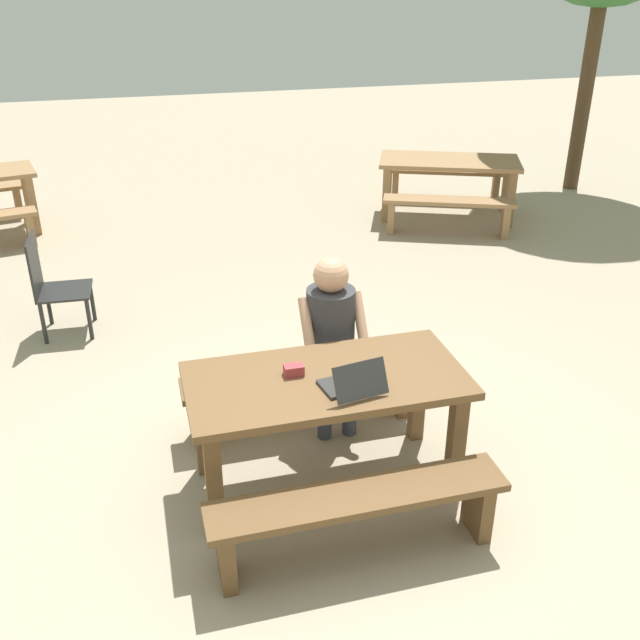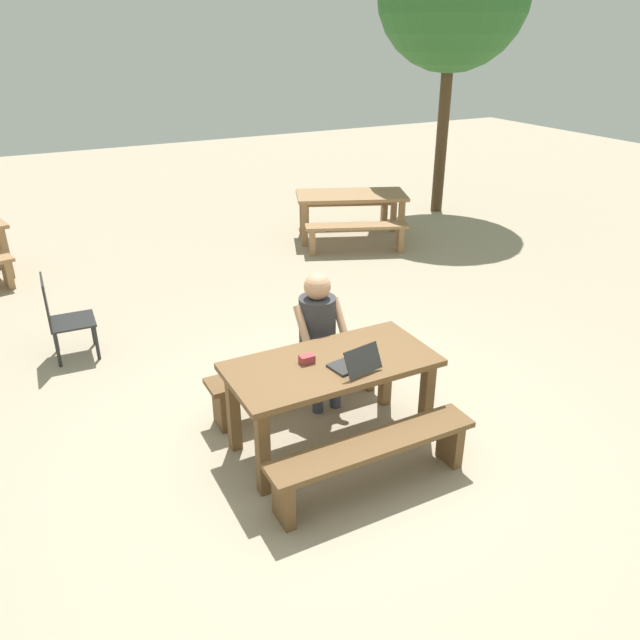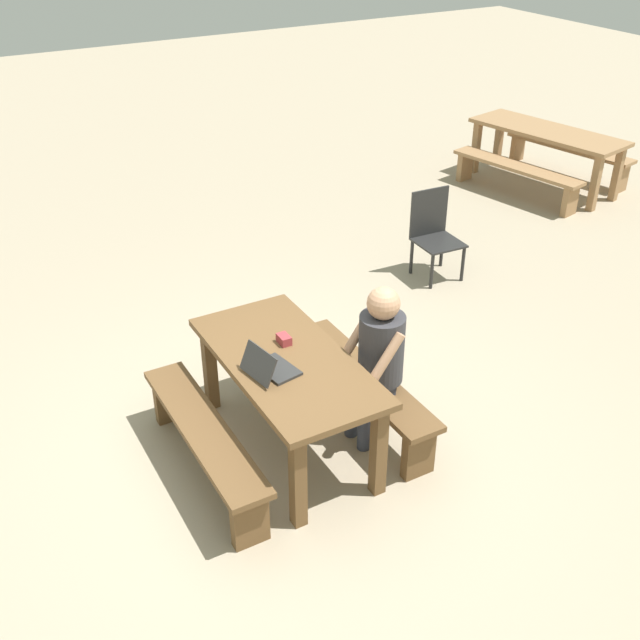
{
  "view_description": "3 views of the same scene",
  "coord_description": "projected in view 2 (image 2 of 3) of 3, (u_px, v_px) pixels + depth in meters",
  "views": [
    {
      "loc": [
        -0.98,
        -3.5,
        2.98
      ],
      "look_at": [
        0.03,
        0.25,
        1.03
      ],
      "focal_mm": 40.38,
      "sensor_mm": 36.0,
      "label": 1
    },
    {
      "loc": [
        -2.06,
        -3.75,
        3.17
      ],
      "look_at": [
        0.03,
        0.25,
        1.03
      ],
      "focal_mm": 34.95,
      "sensor_mm": 36.0,
      "label": 2
    },
    {
      "loc": [
        3.97,
        -1.97,
        3.73
      ],
      "look_at": [
        0.03,
        0.25,
        1.03
      ],
      "focal_mm": 42.97,
      "sensor_mm": 36.0,
      "label": 3
    }
  ],
  "objects": [
    {
      "name": "picnic_table_front",
      "position": [
        331.0,
        375.0,
        4.94
      ],
      "size": [
        1.66,
        0.81,
        0.78
      ],
      "color": "brown",
      "rests_on": "ground"
    },
    {
      "name": "plastic_chair",
      "position": [
        62.0,
        317.0,
        6.38
      ],
      "size": [
        0.46,
        0.46,
        0.9
      ],
      "rotation": [
        0.0,
        0.0,
        1.52
      ],
      "color": "#262626",
      "rests_on": "ground"
    },
    {
      "name": "picnic_table_rear",
      "position": [
        351.0,
        201.0,
        9.93
      ],
      "size": [
        1.91,
        1.41,
        0.74
      ],
      "rotation": [
        0.0,
        0.0,
        -0.39
      ],
      "color": "#9E754C",
      "rests_on": "ground"
    },
    {
      "name": "bench_rear_south",
      "position": [
        357.0,
        232.0,
        9.44
      ],
      "size": [
        1.55,
        0.87,
        0.44
      ],
      "rotation": [
        0.0,
        0.0,
        -0.39
      ],
      "color": "#9E754C",
      "rests_on": "ground"
    },
    {
      "name": "bench_near",
      "position": [
        373.0,
        454.0,
        4.57
      ],
      "size": [
        1.65,
        0.3,
        0.43
      ],
      "color": "brown",
      "rests_on": "ground"
    },
    {
      "name": "bench_far",
      "position": [
        297.0,
        374.0,
        5.6
      ],
      "size": [
        1.65,
        0.3,
        0.43
      ],
      "color": "brown",
      "rests_on": "ground"
    },
    {
      "name": "person_seated",
      "position": [
        319.0,
        329.0,
        5.49
      ],
      "size": [
        0.44,
        0.42,
        1.26
      ],
      "color": "#333847",
      "rests_on": "ground"
    },
    {
      "name": "ground_plane",
      "position": [
        331.0,
        442.0,
        5.22
      ],
      "size": [
        30.0,
        30.0,
        0.0
      ],
      "primitive_type": "plane",
      "color": "tan"
    },
    {
      "name": "small_pouch",
      "position": [
        307.0,
        359.0,
        4.86
      ],
      "size": [
        0.11,
        0.08,
        0.06
      ],
      "color": "#993338",
      "rests_on": "picnic_table_front"
    },
    {
      "name": "laptop",
      "position": [
        355.0,
        363.0,
        4.76
      ],
      "size": [
        0.36,
        0.35,
        0.21
      ],
      "rotation": [
        0.0,
        0.0,
        3.31
      ],
      "color": "#2D2D2D",
      "rests_on": "picnic_table_front"
    },
    {
      "name": "bench_rear_north",
      "position": [
        345.0,
        208.0,
        10.67
      ],
      "size": [
        1.55,
        0.87,
        0.44
      ],
      "rotation": [
        0.0,
        0.0,
        -0.39
      ],
      "color": "#9E754C",
      "rests_on": "ground"
    }
  ]
}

